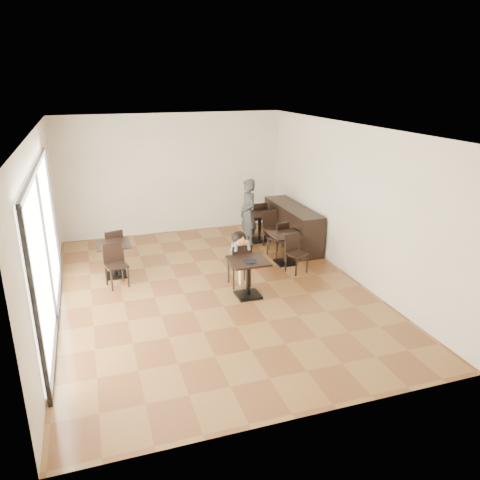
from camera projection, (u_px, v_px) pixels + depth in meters
name	position (u px, v px, depth m)	size (l,w,h in m)	color
floor	(213.00, 289.00, 9.47)	(6.00, 8.00, 0.01)	brown
ceiling	(209.00, 128.00, 8.42)	(6.00, 8.00, 0.01)	silver
wall_back	(173.00, 174.00, 12.53)	(6.00, 0.01, 3.20)	white
wall_front	(301.00, 305.00, 5.36)	(6.00, 0.01, 3.20)	white
wall_left	(43.00, 229.00, 8.06)	(0.01, 8.00, 3.20)	white
wall_right	(349.00, 201.00, 9.83)	(0.01, 8.00, 3.20)	white
storefront_window	(44.00, 249.00, 7.68)	(0.04, 4.50, 2.60)	white
child_table	(248.00, 278.00, 9.06)	(0.72, 0.72, 0.76)	black
child_chair	(239.00, 264.00, 9.53)	(0.41, 0.41, 0.92)	black
child	(239.00, 259.00, 9.49)	(0.41, 0.58, 1.16)	slate
plate	(250.00, 261.00, 8.85)	(0.26, 0.26, 0.02)	black
pizza_slice	(242.00, 242.00, 9.18)	(0.27, 0.21, 0.06)	tan
adult_patron	(248.00, 213.00, 11.61)	(0.63, 0.41, 1.73)	#3A3A3E
cafe_table_mid	(286.00, 249.00, 10.69)	(0.67, 0.67, 0.71)	black
cafe_table_left	(115.00, 260.00, 10.00)	(0.70, 0.70, 0.74)	black
cafe_table_back	(259.00, 227.00, 12.17)	(0.71, 0.71, 0.75)	black
chair_mid_a	(277.00, 238.00, 11.16)	(0.38, 0.38, 0.86)	black
chair_mid_b	(297.00, 254.00, 10.18)	(0.38, 0.38, 0.86)	black
chair_left_a	(113.00, 248.00, 10.46)	(0.40, 0.40, 0.89)	black
chair_left_b	(116.00, 266.00, 9.48)	(0.40, 0.40, 0.89)	black
chair_back_a	(258.00, 218.00, 12.68)	(0.41, 0.41, 0.91)	black
chair_back_b	(273.00, 230.00, 11.70)	(0.41, 0.41, 0.91)	black
service_counter	(292.00, 225.00, 11.88)	(0.60, 2.40, 1.00)	black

